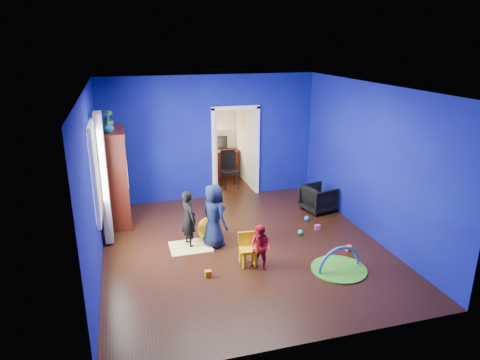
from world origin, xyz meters
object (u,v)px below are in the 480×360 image
object	(u,v)px
vase	(108,127)
play_mat	(339,269)
child_black	(189,219)
toddler_red	(261,248)
kid_chair	(248,251)
tv_armoire	(114,177)
study_desk	(221,163)
crt_tv	(115,175)
child_navy	(214,216)
folding_chair	(230,170)
armchair	(318,198)
hopper_ball	(209,229)

from	to	relation	value
vase	play_mat	bearing A→B (deg)	-38.02
child_black	toddler_red	size ratio (longest dim) A/B	1.38
kid_chair	tv_armoire	bearing A→B (deg)	136.14
toddler_red	tv_armoire	world-z (taller)	tv_armoire
study_desk	vase	bearing A→B (deg)	-135.90
toddler_red	crt_tv	bearing A→B (deg)	178.38
tv_armoire	play_mat	size ratio (longest dim) A/B	2.13
child_navy	play_mat	xyz separation A→B (m)	(1.80, -1.44, -0.58)
toddler_red	vase	bearing A→B (deg)	-177.71
tv_armoire	child_navy	bearing A→B (deg)	-43.17
toddler_red	study_desk	bearing A→B (deg)	132.26
study_desk	folding_chair	world-z (taller)	folding_chair
crt_tv	folding_chair	world-z (taller)	crt_tv
child_black	vase	size ratio (longest dim) A/B	4.76
vase	kid_chair	xyz separation A→B (m)	(2.12, -2.16, -1.82)
tv_armoire	folding_chair	xyz separation A→B (m)	(2.82, 1.47, -0.52)
vase	study_desk	distance (m)	4.28
child_navy	tv_armoire	xyz separation A→B (m)	(-1.72, 1.62, 0.39)
armchair	toddler_red	distance (m)	2.90
crt_tv	study_desk	size ratio (longest dim) A/B	0.80
toddler_red	play_mat	bearing A→B (deg)	30.95
tv_armoire	crt_tv	bearing A→B (deg)	0.00
toddler_red	child_black	bearing A→B (deg)	179.10
child_navy	hopper_ball	world-z (taller)	child_navy
toddler_red	folding_chair	bearing A→B (deg)	130.85
kid_chair	toddler_red	bearing A→B (deg)	-47.79
vase	kid_chair	bearing A→B (deg)	-45.49
child_black	kid_chair	xyz separation A→B (m)	(0.85, -0.96, -0.29)
crt_tv	hopper_ball	distance (m)	2.27
hopper_ball	study_desk	size ratio (longest dim) A/B	0.50
hopper_ball	kid_chair	size ratio (longest dim) A/B	0.89
toddler_red	study_desk	size ratio (longest dim) A/B	0.89
armchair	hopper_ball	size ratio (longest dim) A/B	1.45
child_black	hopper_ball	xyz separation A→B (m)	(0.39, 0.14, -0.32)
child_black	kid_chair	distance (m)	1.31
toddler_red	study_desk	xyz separation A→B (m)	(0.55, 5.09, -0.02)
vase	crt_tv	size ratio (longest dim) A/B	0.32
crt_tv	tv_armoire	bearing A→B (deg)	180.00
crt_tv	hopper_ball	size ratio (longest dim) A/B	1.58
kid_chair	study_desk	xyz separation A→B (m)	(0.70, 4.89, 0.12)
kid_chair	study_desk	world-z (taller)	study_desk
child_black	toddler_red	bearing A→B (deg)	-157.02
toddler_red	vase	size ratio (longest dim) A/B	3.46
child_navy	crt_tv	world-z (taller)	crt_tv
play_mat	study_desk	xyz separation A→B (m)	(-0.70, 5.49, 0.36)
crt_tv	child_navy	bearing A→B (deg)	-43.84
play_mat	study_desk	world-z (taller)	study_desk
kid_chair	folding_chair	distance (m)	4.00
armchair	vase	distance (m)	4.67
play_mat	folding_chair	distance (m)	4.60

